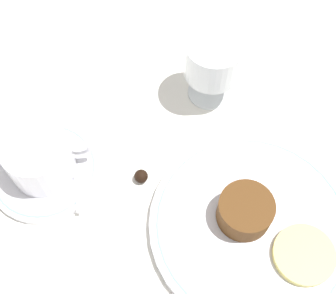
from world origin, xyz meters
name	(u,v)px	position (x,y,z in m)	size (l,w,h in m)	color
ground_plane	(213,192)	(0.00, 0.00, 0.00)	(3.00, 3.00, 0.00)	white
dinner_plate	(251,225)	(0.04, -0.06, 0.01)	(0.26, 0.26, 0.01)	white
saucer	(45,171)	(-0.22, 0.08, 0.01)	(0.15, 0.15, 0.01)	white
coffee_cup	(39,157)	(-0.21, 0.08, 0.04)	(0.11, 0.09, 0.06)	white
spoon	(75,165)	(-0.17, 0.07, 0.01)	(0.02, 0.11, 0.00)	silver
wine_glass	(213,62)	(0.03, 0.16, 0.07)	(0.08, 0.08, 0.11)	silver
dessert_cake	(245,211)	(0.03, -0.05, 0.03)	(0.07, 0.07, 0.04)	#563314
pineapple_slice	(304,255)	(0.08, -0.11, 0.02)	(0.08, 0.08, 0.01)	#EFE075
chocolate_truffle	(141,176)	(-0.09, 0.04, 0.01)	(0.02, 0.02, 0.02)	black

